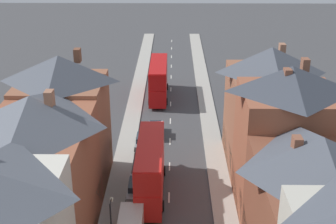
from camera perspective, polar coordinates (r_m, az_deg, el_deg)
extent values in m
cube|color=#A8A399|center=(58.02, -4.79, -2.63)|extent=(2.20, 104.00, 0.14)
cube|color=#A8A399|center=(57.96, 5.31, -2.67)|extent=(2.20, 104.00, 0.14)
cube|color=silver|center=(45.59, 0.13, -10.38)|extent=(0.14, 1.80, 0.01)
cube|color=silver|center=(50.71, 0.19, -6.64)|extent=(0.14, 1.80, 0.01)
cube|color=silver|center=(56.00, 0.24, -3.61)|extent=(0.14, 1.80, 0.01)
cube|color=silver|center=(61.43, 0.29, -1.10)|extent=(0.14, 1.80, 0.01)
cube|color=silver|center=(66.95, 0.32, 1.00)|extent=(0.14, 1.80, 0.01)
cube|color=silver|center=(72.54, 0.35, 2.77)|extent=(0.14, 1.80, 0.01)
cube|color=silver|center=(78.20, 0.38, 4.29)|extent=(0.14, 1.80, 0.01)
cube|color=silver|center=(83.91, 0.40, 5.61)|extent=(0.14, 1.80, 0.01)
cube|color=silver|center=(89.65, 0.42, 6.75)|extent=(0.14, 1.80, 0.01)
cube|color=silver|center=(95.43, 0.44, 7.76)|extent=(0.14, 1.80, 0.01)
cube|color=silver|center=(101.23, 0.45, 8.65)|extent=(0.14, 1.80, 0.01)
cube|color=#935138|center=(38.85, -15.37, -8.76)|extent=(8.00, 11.18, 10.35)
cube|color=#1E5133|center=(39.96, -9.23, -13.34)|extent=(0.12, 10.29, 3.20)
pyramid|color=#565B66|center=(35.98, -16.43, 0.01)|extent=(8.00, 11.18, 2.52)
cube|color=#99664C|center=(35.55, -14.23, 1.34)|extent=(0.60, 0.90, 1.57)
cube|color=brown|center=(46.76, -12.44, -2.53)|extent=(8.00, 7.64, 10.72)
cube|color=olive|center=(47.76, -7.42, -6.67)|extent=(0.12, 7.03, 3.20)
pyramid|color=#474C56|center=(44.38, -13.16, 5.18)|extent=(8.00, 7.64, 2.48)
cube|color=brown|center=(45.85, -10.98, 6.80)|extent=(0.60, 0.90, 1.31)
pyramid|color=#474C56|center=(32.59, 18.26, -5.05)|extent=(8.00, 11.43, 2.66)
cube|color=brown|center=(32.40, 15.46, -3.81)|extent=(0.60, 0.90, 1.06)
cube|color=#935138|center=(42.85, 13.93, -4.68)|extent=(8.00, 7.65, 11.34)
cube|color=black|center=(44.15, 8.38, -9.42)|extent=(0.12, 7.04, 3.20)
pyramid|color=#383D47|center=(40.24, 14.84, 3.92)|extent=(8.00, 7.65, 2.23)
cube|color=brown|center=(42.09, 16.37, 5.47)|extent=(0.60, 0.90, 1.23)
cube|color=brown|center=(39.63, 14.36, 4.44)|extent=(0.60, 0.90, 0.99)
cube|color=brown|center=(50.45, 11.88, -0.82)|extent=(8.00, 9.08, 10.26)
cube|color=#1E5133|center=(51.34, 7.23, -4.42)|extent=(0.12, 8.35, 3.20)
pyramid|color=#474C56|center=(48.26, 12.50, 6.21)|extent=(8.00, 9.08, 2.65)
cube|color=#99664C|center=(49.77, 13.73, 7.38)|extent=(0.60, 0.90, 1.29)
cube|color=red|center=(45.48, -2.15, -8.04)|extent=(2.44, 10.80, 2.50)
cube|color=red|center=(44.29, -2.20, -5.37)|extent=(2.44, 10.58, 2.30)
cube|color=red|center=(43.73, -2.22, -3.99)|extent=(2.39, 10.37, 0.10)
cube|color=#28333D|center=(50.04, -1.87, -4.68)|extent=(2.20, 0.10, 1.20)
cube|color=#28333D|center=(49.02, -1.91, -2.30)|extent=(2.20, 0.10, 1.10)
cube|color=#28333D|center=(45.42, -3.67, -7.75)|extent=(0.06, 9.18, 0.90)
cube|color=#28333D|center=(44.32, -3.74, -5.24)|extent=(0.06, 9.18, 0.90)
cube|color=yellow|center=(48.68, -1.92, -1.45)|extent=(1.34, 0.08, 0.32)
cylinder|color=black|center=(49.01, -3.39, -7.15)|extent=(0.30, 1.00, 1.00)
cylinder|color=black|center=(48.90, -0.51, -7.18)|extent=(0.30, 1.00, 1.00)
cylinder|color=black|center=(43.68, -3.94, -11.32)|extent=(0.30, 1.00, 1.00)
cylinder|color=black|center=(43.56, -0.68, -11.36)|extent=(0.30, 1.00, 1.00)
cube|color=#B70F0F|center=(68.81, -1.16, 3.08)|extent=(2.44, 10.80, 2.50)
cube|color=#B70F0F|center=(68.03, -1.18, 4.98)|extent=(2.44, 10.58, 2.30)
cube|color=#B70F0F|center=(67.66, -1.19, 5.95)|extent=(2.39, 10.37, 0.10)
cube|color=#28333D|center=(73.79, -1.04, 4.64)|extent=(2.20, 0.10, 1.20)
cube|color=#28333D|center=(73.10, -1.05, 6.35)|extent=(2.20, 0.10, 1.10)
cube|color=#28333D|center=(68.77, -2.16, 3.28)|extent=(0.06, 9.18, 0.90)
cube|color=#28333D|center=(68.04, -2.19, 5.06)|extent=(0.06, 9.18, 0.90)
cube|color=yellow|center=(72.88, -1.06, 6.96)|extent=(1.34, 0.08, 0.32)
cylinder|color=black|center=(72.39, -2.04, 3.13)|extent=(0.30, 1.00, 1.00)
cylinder|color=black|center=(72.32, -0.11, 3.12)|extent=(0.30, 1.00, 1.00)
cylinder|color=black|center=(66.49, -2.28, 1.28)|extent=(0.30, 1.00, 1.00)
cylinder|color=black|center=(66.41, -0.18, 1.27)|extent=(0.30, 1.00, 1.00)
cube|color=#B7BABF|center=(45.68, -3.81, -9.36)|extent=(1.70, 4.57, 0.73)
cube|color=#28333D|center=(45.14, -3.86, -8.80)|extent=(1.46, 2.29, 0.60)
cylinder|color=black|center=(47.14, -4.72, -8.79)|extent=(0.20, 0.62, 0.62)
cylinder|color=black|center=(47.02, -2.63, -8.83)|extent=(0.20, 0.62, 0.62)
cylinder|color=black|center=(44.77, -5.04, -10.70)|extent=(0.20, 0.62, 0.62)
cylinder|color=black|center=(44.64, -2.83, -10.75)|extent=(0.20, 0.62, 0.62)
cube|color=silver|center=(57.31, -1.54, -2.21)|extent=(1.70, 3.88, 0.75)
cube|color=#28333D|center=(56.85, -1.56, -1.68)|extent=(1.46, 1.94, 0.60)
cylinder|color=black|center=(58.60, -2.33, -2.03)|extent=(0.20, 0.62, 0.62)
cylinder|color=black|center=(58.54, -0.66, -2.04)|extent=(0.20, 0.62, 0.62)
cylinder|color=black|center=(56.43, -2.45, -3.07)|extent=(0.20, 0.62, 0.62)
cylinder|color=black|center=(56.37, -0.72, -3.08)|extent=(0.20, 0.62, 0.62)
cube|color=gray|center=(54.48, -3.04, -3.68)|extent=(1.70, 4.12, 0.70)
cube|color=#28333D|center=(54.01, -3.06, -3.16)|extent=(1.46, 2.06, 0.60)
cylinder|color=black|center=(55.83, -3.82, -3.40)|extent=(0.20, 0.62, 0.62)
cylinder|color=black|center=(55.73, -2.08, -3.41)|extent=(0.20, 0.62, 0.62)
cylinder|color=black|center=(53.56, -4.02, -4.61)|extent=(0.20, 0.62, 0.62)
cylinder|color=black|center=(53.45, -2.20, -4.63)|extent=(0.20, 0.62, 0.62)
cube|color=#28333D|center=(41.14, -4.35, -11.79)|extent=(1.76, 0.10, 0.90)
cylinder|color=black|center=(35.56, -7.00, -10.81)|extent=(0.08, 0.90, 0.08)
cube|color=beige|center=(35.97, -6.90, -10.52)|extent=(0.20, 0.32, 0.20)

